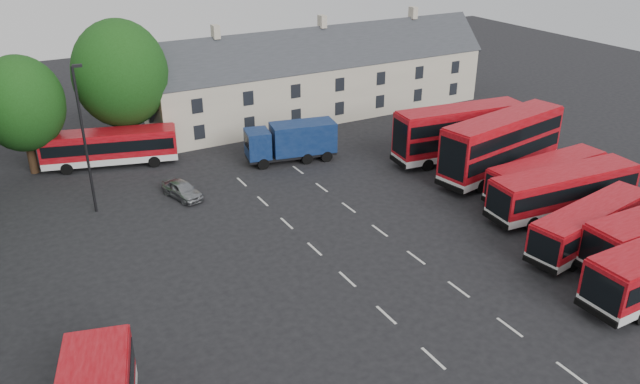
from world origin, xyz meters
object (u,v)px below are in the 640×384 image
Objects in this scene: silver_car at (182,190)px; lamppost at (84,137)px; box_truck at (292,140)px; bus_dd_south at (502,142)px.

silver_car is 7.91m from lamppost.
box_truck is 17.06m from lamppost.
bus_dd_south is 25.12m from silver_car.
bus_dd_south reaches higher than box_truck.
bus_dd_south is at bearing -27.74° from box_truck.
bus_dd_south is at bearing -16.94° from lamppost.
silver_car is 0.37× the size of lamppost.
silver_car is at bearing -7.66° from lamppost.
box_truck is at bearing 5.99° from lamppost.
lamppost is at bearing -162.44° from box_truck.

